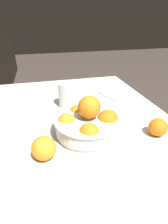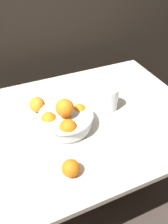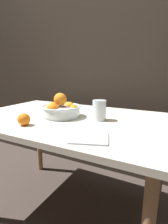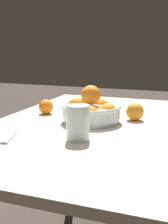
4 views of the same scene
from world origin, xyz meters
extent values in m
plane|color=#3D332D|center=(0.00, 0.00, 0.00)|extent=(12.00, 12.00, 0.00)
cube|color=beige|center=(0.00, 0.00, 0.73)|extent=(1.30, 0.85, 0.03)
cylinder|color=#936B47|center=(0.59, 0.37, 0.36)|extent=(0.05, 0.05, 0.72)
cylinder|color=silver|center=(-0.02, -0.02, 0.76)|extent=(0.23, 0.23, 0.02)
cylinder|color=silver|center=(-0.02, -0.02, 0.79)|extent=(0.25, 0.25, 0.05)
torus|color=silver|center=(-0.02, -0.02, 0.82)|extent=(0.26, 0.26, 0.01)
sphere|color=orange|center=(0.06, 0.00, 0.80)|extent=(0.07, 0.07, 0.07)
sphere|color=orange|center=(-0.01, 0.05, 0.80)|extent=(0.07, 0.07, 0.07)
sphere|color=orange|center=(-0.10, -0.01, 0.80)|extent=(0.07, 0.07, 0.07)
sphere|color=orange|center=(-0.04, -0.10, 0.81)|extent=(0.08, 0.08, 0.08)
sphere|color=orange|center=(-0.02, -0.03, 0.86)|extent=(0.08, 0.08, 0.08)
sphere|color=orange|center=(-0.02, -0.03, 0.86)|extent=(0.07, 0.07, 0.07)
cylinder|color=#F4A314|center=(0.23, 0.02, 0.79)|extent=(0.07, 0.07, 0.08)
cylinder|color=silver|center=(0.23, 0.02, 0.81)|extent=(0.08, 0.08, 0.12)
sphere|color=orange|center=(-0.09, -0.28, 0.78)|extent=(0.07, 0.07, 0.07)
sphere|color=orange|center=(-0.12, 0.14, 0.79)|extent=(0.08, 0.08, 0.08)
cube|color=silver|center=(0.31, -0.29, 0.75)|extent=(0.21, 0.20, 0.01)
camera|label=1|loc=(-0.56, 0.13, 1.15)|focal=28.00mm
camera|label=2|loc=(-0.24, -0.75, 1.48)|focal=35.00mm
camera|label=3|loc=(0.63, -0.95, 1.04)|focal=28.00mm
camera|label=4|loc=(1.21, 0.40, 1.08)|focal=50.00mm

